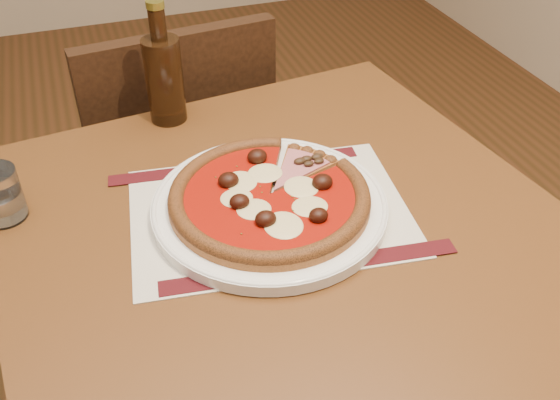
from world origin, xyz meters
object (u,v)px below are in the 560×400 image
object	(u,v)px
bottle	(164,76)
chair_far	(177,165)
table	(284,274)
pizza	(269,196)
plate	(270,207)

from	to	relation	value
bottle	chair_far	bearing A→B (deg)	81.18
table	pizza	xyz separation A→B (m)	(-0.01, 0.03, 0.13)
table	bottle	world-z (taller)	bottle
plate	bottle	size ratio (longest dim) A/B	1.58
table	chair_far	bearing A→B (deg)	96.31
plate	pizza	size ratio (longest dim) A/B	1.17
chair_far	table	bearing A→B (deg)	89.76
chair_far	pizza	distance (m)	0.62
plate	bottle	bearing A→B (deg)	105.38
chair_far	plate	size ratio (longest dim) A/B	2.48
table	plate	size ratio (longest dim) A/B	2.58
table	chair_far	world-z (taller)	chair_far
table	chair_far	size ratio (longest dim) A/B	1.04
table	chair_far	xyz separation A→B (m)	(-0.06, 0.58, -0.16)
plate	pizza	xyz separation A→B (m)	(-0.00, -0.00, 0.02)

